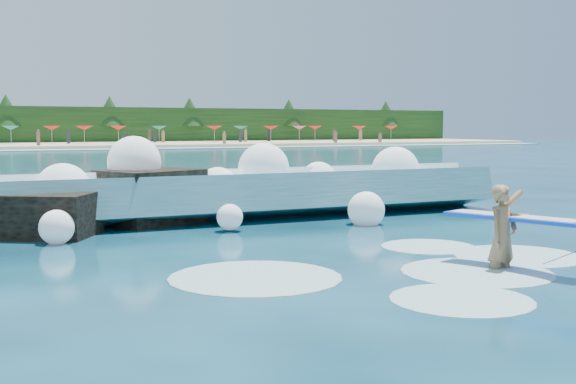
% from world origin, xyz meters
% --- Properties ---
extents(ground, '(200.00, 200.00, 0.00)m').
position_xyz_m(ground, '(0.00, 0.00, 0.00)').
color(ground, '#062637').
rests_on(ground, ground).
extents(breaking_wave, '(19.03, 2.92, 1.64)m').
position_xyz_m(breaking_wave, '(0.69, 7.64, 0.57)').
color(breaking_wave, teal).
rests_on(breaking_wave, ground).
extents(rock_cluster, '(8.51, 3.73, 1.61)m').
position_xyz_m(rock_cluster, '(-2.83, 7.11, 0.51)').
color(rock_cluster, black).
rests_on(rock_cluster, ground).
extents(surfer_with_board, '(1.38, 2.95, 1.79)m').
position_xyz_m(surfer_with_board, '(4.10, -1.14, 0.66)').
color(surfer_with_board, '#996D47').
rests_on(surfer_with_board, ground).
extents(wave_spray, '(15.14, 4.53, 2.33)m').
position_xyz_m(wave_spray, '(0.22, 7.50, 1.10)').
color(wave_spray, white).
rests_on(wave_spray, ground).
extents(surf_foam, '(9.30, 5.96, 0.14)m').
position_xyz_m(surf_foam, '(2.93, -0.47, 0.00)').
color(surf_foam, silver).
rests_on(surf_foam, ground).
extents(beachgoers, '(107.87, 12.91, 1.94)m').
position_xyz_m(beachgoers, '(5.16, 77.07, 1.12)').
color(beachgoers, '#3F332D').
rests_on(beachgoers, ground).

